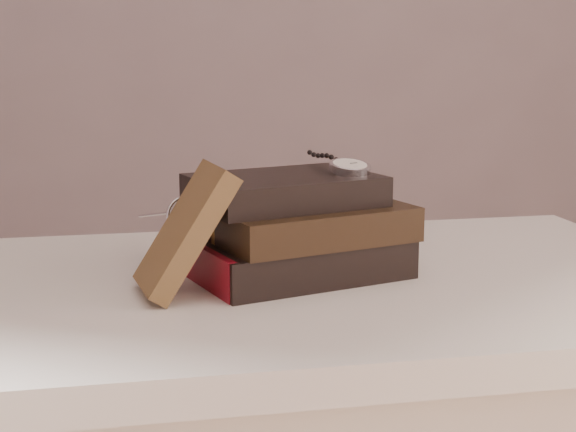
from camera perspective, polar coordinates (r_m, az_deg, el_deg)
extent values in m
cube|color=silver|center=(1.07, 0.90, -5.08)|extent=(1.00, 0.60, 0.04)
cube|color=white|center=(1.09, 0.89, -8.10)|extent=(0.88, 0.49, 0.08)
cube|color=black|center=(1.07, 0.52, -2.68)|extent=(0.29, 0.23, 0.05)
cube|color=beige|center=(1.08, 0.67, -2.66)|extent=(0.28, 0.22, 0.04)
cube|color=gold|center=(1.05, -6.02, -3.11)|extent=(0.01, 0.01, 0.05)
cube|color=maroon|center=(1.02, -5.43, -3.43)|extent=(0.05, 0.15, 0.05)
cube|color=black|center=(1.06, 1.33, -0.40)|extent=(0.27, 0.22, 0.04)
cube|color=beige|center=(1.06, 1.48, -0.38)|extent=(0.26, 0.21, 0.03)
cube|color=gold|center=(1.04, -4.83, -0.75)|extent=(0.01, 0.01, 0.04)
cube|color=black|center=(1.06, -0.23, 1.73)|extent=(0.25, 0.21, 0.04)
cube|color=beige|center=(1.06, -0.08, 1.74)|extent=(0.24, 0.19, 0.03)
cube|color=gold|center=(1.04, -6.00, 1.45)|extent=(0.01, 0.01, 0.04)
cube|color=#49331C|center=(0.99, -6.76, -0.96)|extent=(0.12, 0.11, 0.15)
cylinder|color=silver|center=(1.07, 4.11, 3.18)|extent=(0.06, 0.07, 0.02)
cylinder|color=white|center=(1.07, 4.11, 3.42)|extent=(0.05, 0.05, 0.01)
torus|color=silver|center=(1.07, 4.11, 3.40)|extent=(0.06, 0.06, 0.01)
cylinder|color=silver|center=(1.10, 3.28, 3.38)|extent=(0.01, 0.01, 0.01)
cube|color=black|center=(1.08, 3.94, 3.52)|extent=(0.01, 0.01, 0.00)
cube|color=black|center=(1.07, 4.35, 3.50)|extent=(0.01, 0.00, 0.00)
sphere|color=black|center=(1.10, 3.18, 3.73)|extent=(0.01, 0.01, 0.01)
sphere|color=black|center=(1.12, 2.88, 3.90)|extent=(0.01, 0.01, 0.01)
sphere|color=black|center=(1.13, 2.57, 4.00)|extent=(0.01, 0.01, 0.01)
sphere|color=black|center=(1.14, 2.28, 4.01)|extent=(0.01, 0.01, 0.01)
sphere|color=black|center=(1.16, 1.99, 4.01)|extent=(0.01, 0.01, 0.01)
sphere|color=black|center=(1.17, 1.71, 4.07)|extent=(0.01, 0.01, 0.01)
sphere|color=black|center=(1.18, 1.44, 4.22)|extent=(0.01, 0.01, 0.01)
torus|color=silver|center=(1.09, -6.79, 0.01)|extent=(0.05, 0.03, 0.05)
torus|color=silver|center=(1.11, -4.18, 0.27)|extent=(0.05, 0.03, 0.05)
cylinder|color=silver|center=(1.09, -5.47, 0.30)|extent=(0.01, 0.01, 0.00)
cylinder|color=silver|center=(1.13, -8.89, 0.09)|extent=(0.03, 0.11, 0.03)
cylinder|color=silver|center=(1.17, -4.26, 0.53)|extent=(0.03, 0.11, 0.03)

